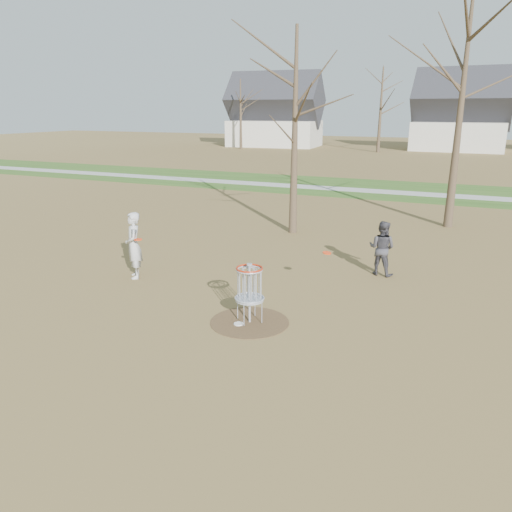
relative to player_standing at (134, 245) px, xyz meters
The scene contains 11 objects.
ground 4.66m from the player_standing, 19.90° to the right, with size 160.00×160.00×0.00m, color brown.
green_band 19.94m from the player_standing, 77.55° to the left, with size 160.00×8.00×0.01m, color #2D5119.
footpath 18.96m from the player_standing, 76.90° to the left, with size 160.00×1.50×0.01m, color #9E9E99.
dirt_circle 4.66m from the player_standing, 19.90° to the right, with size 1.80×1.80×0.01m, color #47331E.
player_standing is the anchor object (origin of this frame).
player_throwing 7.08m from the player_standing, 25.74° to the left, with size 0.77×0.60×1.59m, color #3A383E.
disc_grounded 4.58m from the player_standing, 23.33° to the right, with size 0.22×0.22×0.02m, color white.
discs_in_play 3.00m from the player_standing, ahead, with size 5.31×1.15×0.07m.
disc_golf_basket 4.57m from the player_standing, 19.90° to the right, with size 0.64×0.64×1.35m.
bare_trees 35.04m from the player_standing, 79.94° to the left, with size 52.62×44.98×9.00m.
houses_row 51.79m from the player_standing, 80.42° to the left, with size 56.51×10.01×7.26m.
Camera 1 is at (4.31, -9.48, 4.64)m, focal length 35.00 mm.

